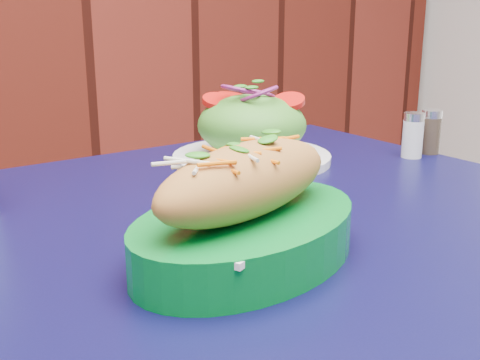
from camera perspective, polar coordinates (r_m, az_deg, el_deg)
cafe_table at (r=0.71m, az=3.77°, el=-10.38°), size 0.82×0.82×0.75m
banh_mi_basket at (r=0.55m, az=0.63°, el=-3.05°), size 0.29×0.23×0.12m
salad_plate at (r=0.91m, az=1.12°, el=4.70°), size 0.24×0.24×0.12m
salt_shaker at (r=0.97m, az=16.06°, el=4.10°), size 0.03×0.03×0.07m
pepper_shaker at (r=1.01m, az=17.62°, el=4.38°), size 0.03×0.03×0.07m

